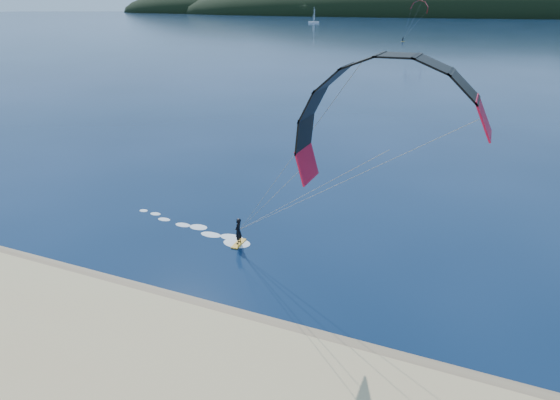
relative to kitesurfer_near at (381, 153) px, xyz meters
name	(u,v)px	position (x,y,z in m)	size (l,w,h in m)	color
ground	(107,357)	(-10.57, -8.17, -9.04)	(1800.00, 1800.00, 0.00)	#061832
wet_sand	(164,305)	(-10.57, -3.67, -8.99)	(220.00, 2.50, 0.10)	#7E6549
headland	(486,15)	(-9.94, 737.11, -9.04)	(1200.00, 310.00, 140.00)	black
kitesurfer_near	(381,153)	(0.00, 0.00, 0.00)	(25.98, 7.61, 14.42)	orange
kitesurfer_far	(419,10)	(-26.43, 198.16, 3.81)	(10.70, 4.83, 15.68)	orange
sailboat	(314,22)	(-138.14, 384.49, -8.07)	(9.40, 5.90, 13.13)	white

